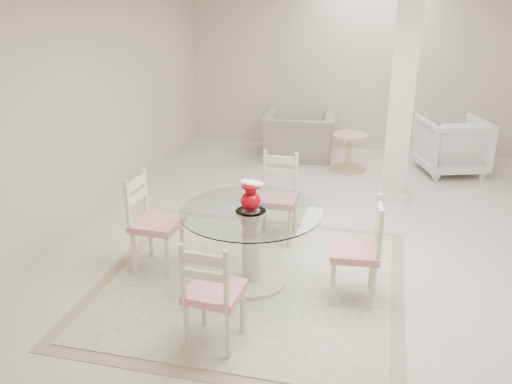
% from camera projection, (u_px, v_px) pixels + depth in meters
% --- Properties ---
extents(ground, '(7.00, 7.00, 0.00)m').
position_uv_depth(ground, '(346.00, 235.00, 6.12)').
color(ground, beige).
rests_on(ground, ground).
extents(room_shell, '(6.02, 7.02, 2.71)m').
position_uv_depth(room_shell, '(357.00, 69.00, 5.45)').
color(room_shell, beige).
rests_on(room_shell, ground).
extents(column, '(0.30, 0.30, 2.70)m').
position_uv_depth(column, '(402.00, 96.00, 6.70)').
color(column, beige).
rests_on(column, ground).
extents(area_rug, '(2.84, 2.84, 0.02)m').
position_uv_depth(area_rug, '(251.00, 282.00, 5.16)').
color(area_rug, tan).
rests_on(area_rug, ground).
extents(dining_table, '(1.30, 1.30, 0.75)m').
position_uv_depth(dining_table, '(251.00, 247.00, 5.02)').
color(dining_table, beige).
rests_on(dining_table, ground).
extents(red_vase, '(0.22, 0.19, 0.29)m').
position_uv_depth(red_vase, '(251.00, 196.00, 4.84)').
color(red_vase, '#A4050D').
rests_on(red_vase, dining_table).
extents(dining_chair_east, '(0.45, 0.45, 1.05)m').
position_uv_depth(dining_chair_east, '(363.00, 244.00, 4.69)').
color(dining_chair_east, beige).
rests_on(dining_chair_east, ground).
extents(dining_chair_north, '(0.43, 0.43, 1.06)m').
position_uv_depth(dining_chair_north, '(278.00, 191.00, 5.87)').
color(dining_chair_north, beige).
rests_on(dining_chair_north, ground).
extents(dining_chair_west, '(0.45, 0.45, 1.08)m').
position_uv_depth(dining_chair_west, '(150.00, 215.00, 5.22)').
color(dining_chair_west, '#F2E7C7').
rests_on(dining_chair_west, ground).
extents(dining_chair_south, '(0.43, 0.44, 1.02)m').
position_uv_depth(dining_chair_south, '(211.00, 287.00, 4.05)').
color(dining_chair_south, beige).
rests_on(dining_chair_south, ground).
extents(recliner_taupe, '(1.22, 1.09, 0.73)m').
position_uv_depth(recliner_taupe, '(298.00, 136.00, 8.68)').
color(recliner_taupe, gray).
rests_on(recliner_taupe, ground).
extents(armchair_white, '(1.13, 1.14, 0.83)m').
position_uv_depth(armchair_white, '(451.00, 145.00, 8.01)').
color(armchair_white, silver).
rests_on(armchair_white, ground).
extents(side_table, '(0.53, 0.53, 0.55)m').
position_uv_depth(side_table, '(349.00, 153.00, 8.16)').
color(side_table, tan).
rests_on(side_table, ground).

